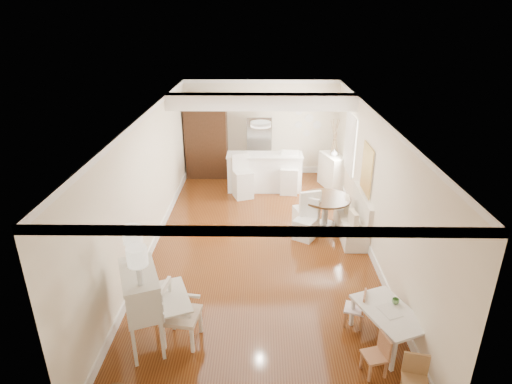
{
  "coord_description": "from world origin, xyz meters",
  "views": [
    {
      "loc": [
        0.02,
        -7.92,
        4.59
      ],
      "look_at": [
        -0.1,
        0.3,
        1.11
      ],
      "focal_mm": 30.0,
      "sensor_mm": 36.0,
      "label": 1
    }
  ],
  "objects_px": {
    "kids_chair_b": "(355,308)",
    "fridge": "(271,148)",
    "slip_chair_far": "(306,209)",
    "bar_stool_right": "(289,173)",
    "gustavian_armchair": "(181,314)",
    "breakfast_counter": "(265,172)",
    "bar_stool_left": "(243,177)",
    "pantry_cabinet": "(207,139)",
    "secretary_bureau": "(143,308)",
    "kids_chair_c": "(415,381)",
    "slip_chair_near": "(305,220)",
    "kids_table": "(387,326)",
    "dining_table": "(325,213)",
    "kids_chair_a": "(375,355)",
    "sideboard": "(332,171)"
  },
  "relations": [
    {
      "from": "dining_table",
      "to": "slip_chair_far",
      "type": "distance_m",
      "value": 0.46
    },
    {
      "from": "slip_chair_far",
      "to": "sideboard",
      "type": "relative_size",
      "value": 1.03
    },
    {
      "from": "dining_table",
      "to": "pantry_cabinet",
      "type": "distance_m",
      "value": 4.6
    },
    {
      "from": "kids_chair_c",
      "to": "breakfast_counter",
      "type": "distance_m",
      "value": 7.24
    },
    {
      "from": "kids_table",
      "to": "fridge",
      "type": "height_order",
      "value": "fridge"
    },
    {
      "from": "kids_chair_b",
      "to": "bar_stool_right",
      "type": "distance_m",
      "value": 5.39
    },
    {
      "from": "secretary_bureau",
      "to": "kids_table",
      "type": "bearing_deg",
      "value": -20.46
    },
    {
      "from": "gustavian_armchair",
      "to": "bar_stool_left",
      "type": "distance_m",
      "value": 5.46
    },
    {
      "from": "kids_chair_b",
      "to": "pantry_cabinet",
      "type": "bearing_deg",
      "value": -137.69
    },
    {
      "from": "kids_chair_c",
      "to": "pantry_cabinet",
      "type": "xyz_separation_m",
      "value": [
        -3.56,
        8.08,
        0.82
      ]
    },
    {
      "from": "secretary_bureau",
      "to": "gustavian_armchair",
      "type": "relative_size",
      "value": 1.28
    },
    {
      "from": "kids_table",
      "to": "bar_stool_right",
      "type": "relative_size",
      "value": 0.96
    },
    {
      "from": "secretary_bureau",
      "to": "bar_stool_right",
      "type": "relative_size",
      "value": 1.06
    },
    {
      "from": "bar_stool_left",
      "to": "breakfast_counter",
      "type": "bearing_deg",
      "value": 22.75
    },
    {
      "from": "gustavian_armchair",
      "to": "fridge",
      "type": "relative_size",
      "value": 0.54
    },
    {
      "from": "kids_chair_b",
      "to": "slip_chair_far",
      "type": "bearing_deg",
      "value": -154.46
    },
    {
      "from": "bar_stool_right",
      "to": "dining_table",
      "type": "bearing_deg",
      "value": -65.76
    },
    {
      "from": "secretary_bureau",
      "to": "dining_table",
      "type": "height_order",
      "value": "secretary_bureau"
    },
    {
      "from": "slip_chair_far",
      "to": "pantry_cabinet",
      "type": "bearing_deg",
      "value": -68.16
    },
    {
      "from": "fridge",
      "to": "dining_table",
      "type": "bearing_deg",
      "value": -70.67
    },
    {
      "from": "kids_table",
      "to": "pantry_cabinet",
      "type": "height_order",
      "value": "pantry_cabinet"
    },
    {
      "from": "kids_chair_a",
      "to": "sideboard",
      "type": "xyz_separation_m",
      "value": [
        0.44,
        6.78,
        0.16
      ]
    },
    {
      "from": "secretary_bureau",
      "to": "fridge",
      "type": "bearing_deg",
      "value": 52.81
    },
    {
      "from": "kids_table",
      "to": "bar_stool_right",
      "type": "bearing_deg",
      "value": 101.22
    },
    {
      "from": "kids_chair_b",
      "to": "breakfast_counter",
      "type": "distance_m",
      "value": 5.73
    },
    {
      "from": "kids_chair_b",
      "to": "fridge",
      "type": "distance_m",
      "value": 6.73
    },
    {
      "from": "slip_chair_near",
      "to": "sideboard",
      "type": "xyz_separation_m",
      "value": [
        1.03,
        2.98,
        0.02
      ]
    },
    {
      "from": "pantry_cabinet",
      "to": "sideboard",
      "type": "distance_m",
      "value": 3.76
    },
    {
      "from": "dining_table",
      "to": "kids_chair_a",
      "type": "bearing_deg",
      "value": -88.68
    },
    {
      "from": "secretary_bureau",
      "to": "kids_chair_c",
      "type": "xyz_separation_m",
      "value": [
        3.66,
        -1.01,
        -0.29
      ]
    },
    {
      "from": "kids_chair_b",
      "to": "pantry_cabinet",
      "type": "relative_size",
      "value": 0.27
    },
    {
      "from": "kids_chair_c",
      "to": "breakfast_counter",
      "type": "xyz_separation_m",
      "value": [
        -1.86,
        7.0,
        0.19
      ]
    },
    {
      "from": "kids_table",
      "to": "slip_chair_near",
      "type": "bearing_deg",
      "value": 106.26
    },
    {
      "from": "gustavian_armchair",
      "to": "kids_chair_b",
      "type": "bearing_deg",
      "value": -73.19
    },
    {
      "from": "slip_chair_far",
      "to": "bar_stool_right",
      "type": "height_order",
      "value": "bar_stool_right"
    },
    {
      "from": "pantry_cabinet",
      "to": "bar_stool_right",
      "type": "bearing_deg",
      "value": -28.78
    },
    {
      "from": "kids_chair_b",
      "to": "bar_stool_left",
      "type": "height_order",
      "value": "bar_stool_left"
    },
    {
      "from": "breakfast_counter",
      "to": "kids_chair_b",
      "type": "bearing_deg",
      "value": -75.96
    },
    {
      "from": "sideboard",
      "to": "kids_chair_a",
      "type": "bearing_deg",
      "value": -111.35
    },
    {
      "from": "pantry_cabinet",
      "to": "fridge",
      "type": "relative_size",
      "value": 1.28
    },
    {
      "from": "kids_chair_c",
      "to": "slip_chair_near",
      "type": "relative_size",
      "value": 0.74
    },
    {
      "from": "kids_chair_b",
      "to": "dining_table",
      "type": "height_order",
      "value": "dining_table"
    },
    {
      "from": "kids_chair_a",
      "to": "slip_chair_far",
      "type": "bearing_deg",
      "value": 172.01
    },
    {
      "from": "pantry_cabinet",
      "to": "gustavian_armchair",
      "type": "bearing_deg",
      "value": -86.36
    },
    {
      "from": "slip_chair_far",
      "to": "breakfast_counter",
      "type": "distance_m",
      "value": 2.5
    },
    {
      "from": "bar_stool_left",
      "to": "fridge",
      "type": "bearing_deg",
      "value": 44.02
    },
    {
      "from": "bar_stool_right",
      "to": "gustavian_armchair",
      "type": "bearing_deg",
      "value": -103.09
    },
    {
      "from": "kids_chair_c",
      "to": "breakfast_counter",
      "type": "relative_size",
      "value": 0.32
    },
    {
      "from": "gustavian_armchair",
      "to": "bar_stool_left",
      "type": "bearing_deg",
      "value": 1.14
    },
    {
      "from": "kids_chair_c",
      "to": "slip_chair_near",
      "type": "distance_m",
      "value": 4.36
    }
  ]
}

